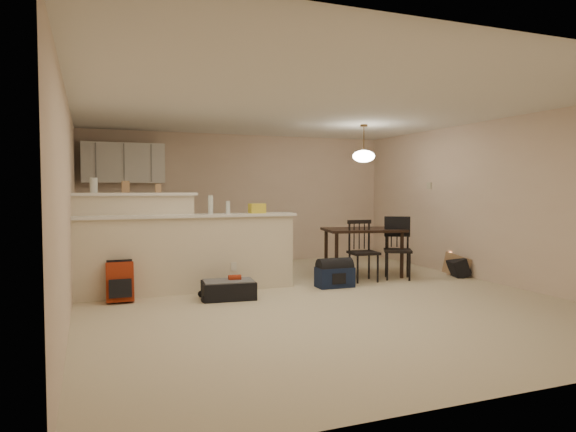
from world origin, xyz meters
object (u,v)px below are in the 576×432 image
dining_table (363,234)px  red_backpack (120,282)px  dining_chair_far (398,249)px  pendant_lamp (364,156)px  suitcase (228,290)px  navy_duffel (335,277)px  black_daypack (458,268)px  dining_chair_near (364,251)px

dining_table → red_backpack: size_ratio=2.78×
dining_table → dining_chair_far: bearing=-41.7°
dining_table → pendant_lamp: bearing=38.0°
dining_table → pendant_lamp: (0.00, 0.00, 1.30)m
red_backpack → dining_table: bearing=10.3°
suitcase → navy_duffel: navy_duffel is taller
black_daypack → suitcase: bearing=111.4°
dining_chair_near → dining_chair_far: (0.61, -0.02, 0.01)m
dining_chair_near → suitcase: size_ratio=1.40×
dining_table → navy_duffel: 1.27m
suitcase → dining_table: bearing=25.8°
dining_chair_far → suitcase: size_ratio=1.43×
dining_table → pendant_lamp: size_ratio=2.26×
red_backpack → black_daypack: red_backpack is taller
dining_chair_far → navy_duffel: dining_chair_far is taller
dining_chair_near → dining_chair_far: 0.61m
dining_chair_near → suitcase: dining_chair_near is taller
pendant_lamp → suitcase: 3.30m
dining_table → red_backpack: (-3.88, -0.63, -0.44)m
pendant_lamp → dining_chair_far: size_ratio=0.64×
dining_chair_far → suitcase: bearing=-142.0°
dining_chair_near → dining_chair_far: bearing=3.3°
suitcase → dining_chair_near: bearing=17.4°
black_daypack → pendant_lamp: bearing=81.7°
dining_chair_far → black_daypack: (1.04, -0.20, -0.34)m
suitcase → dining_chair_far: bearing=14.6°
suitcase → red_backpack: 1.38m
black_daypack → navy_duffel: bearing=108.7°
dining_chair_far → navy_duffel: bearing=-139.9°
pendant_lamp → black_daypack: pendant_lamp is taller
pendant_lamp → suitcase: size_ratio=0.91×
pendant_lamp → black_daypack: size_ratio=1.87×
dining_table → navy_duffel: bearing=-129.2°
dining_chair_near → navy_duffel: bearing=-152.0°
navy_duffel → black_daypack: size_ratio=1.62×
red_backpack → dining_chair_far: bearing=3.1°
suitcase → red_backpack: red_backpack is taller
dining_chair_far → suitcase: (-2.91, -0.47, -0.37)m
pendant_lamp → red_backpack: bearing=-170.8°
pendant_lamp → red_backpack: (-3.88, -0.63, -1.74)m
dining_chair_near → suitcase: 2.37m
pendant_lamp → black_daypack: bearing=-25.8°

